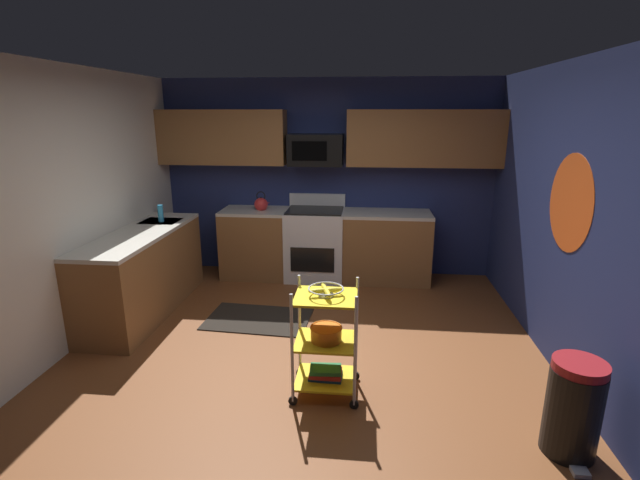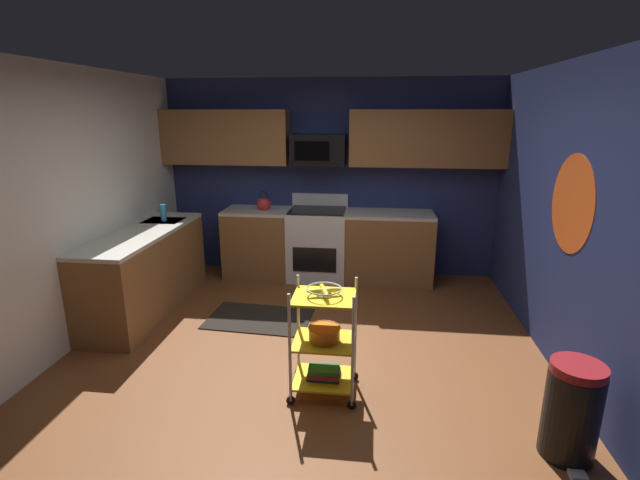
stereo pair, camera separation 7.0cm
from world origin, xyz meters
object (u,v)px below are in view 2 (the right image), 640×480
dish_soap_bottle (163,213)px  fruit_bowl (324,290)px  microwave (318,150)px  mixing_bowl_large (324,333)px  rolling_cart (324,341)px  kettle (264,204)px  trash_can (572,411)px  oven_range (318,243)px  book_stack (324,373)px

dish_soap_bottle → fruit_bowl: bearing=-41.0°
microwave → mixing_bowl_large: (0.38, -2.74, -1.18)m
rolling_cart → mixing_bowl_large: bearing=0.0°
kettle → microwave: bearing=8.6°
dish_soap_bottle → trash_can: size_ratio=0.30×
mixing_bowl_large → kettle: 2.89m
fruit_bowl → trash_can: (1.65, -0.50, -0.55)m
fruit_bowl → kettle: size_ratio=1.03×
microwave → trash_can: microwave is taller
dish_soap_bottle → oven_range: bearing=24.5°
oven_range → book_stack: 2.68m
fruit_bowl → book_stack: bearing=0.0°
fruit_bowl → trash_can: size_ratio=0.41×
fruit_bowl → mixing_bowl_large: size_ratio=1.08×
oven_range → mixing_bowl_large: oven_range is taller
rolling_cart → kettle: 2.90m
rolling_cart → mixing_bowl_large: rolling_cart is taller
microwave → kettle: 1.01m
rolling_cart → fruit_bowl: size_ratio=3.36×
oven_range → trash_can: 3.74m
microwave → book_stack: microwave is taller
oven_range → kettle: bearing=-179.7°
microwave → trash_can: bearing=-57.9°
rolling_cart → mixing_bowl_large: (0.00, 0.00, 0.07)m
microwave → book_stack: (0.38, -2.74, -1.53)m
fruit_bowl → microwave: bearing=97.9°
rolling_cart → book_stack: rolling_cart is taller
book_stack → trash_can: trash_can is taller
oven_range → microwave: microwave is taller
rolling_cart → fruit_bowl: 0.42m
fruit_bowl → dish_soap_bottle: dish_soap_bottle is taller
rolling_cart → fruit_bowl: (0.00, 0.00, 0.42)m
microwave → book_stack: 3.16m
mixing_bowl_large → trash_can: trash_can is taller
fruit_bowl → book_stack: 0.70m
microwave → rolling_cart: bearing=-82.1°
fruit_bowl → trash_can: 1.81m
fruit_bowl → kettle: 2.85m
microwave → dish_soap_bottle: microwave is taller
fruit_bowl → oven_range: bearing=98.2°
microwave → book_stack: bearing=-82.1°
book_stack → dish_soap_bottle: (-2.12, 1.84, 0.85)m
rolling_cart → trash_can: bearing=-16.9°
oven_range → fruit_bowl: (0.38, -2.64, 0.40)m
microwave → dish_soap_bottle: size_ratio=3.50×
oven_range → dish_soap_bottle: dish_soap_bottle is taller
rolling_cart → microwave: bearing=97.9°
rolling_cart → dish_soap_bottle: (-2.12, 1.84, 0.57)m
microwave → rolling_cart: size_ratio=0.77×
trash_can → book_stack: bearing=163.1°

